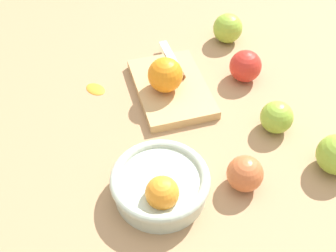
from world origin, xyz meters
TOP-DOWN VIEW (x-y plane):
  - ground_plane at (0.00, 0.00)m, footprint 2.40×2.40m
  - bowl at (-0.15, 0.15)m, footprint 0.19×0.19m
  - cutting_board at (0.10, 0.02)m, footprint 0.25×0.19m
  - orange_on_board at (0.10, 0.04)m, footprint 0.08×0.08m
  - knife at (0.16, -0.02)m, footprint 0.16×0.03m
  - apple_front_right at (0.23, -0.20)m, footprint 0.08×0.08m
  - apple_front_left at (-0.09, -0.14)m, footprint 0.07×0.07m
  - apple_front_right_2 at (0.08, -0.16)m, footprint 0.08×0.08m
  - apple_mid_left at (-0.19, 0.00)m, footprint 0.07×0.07m
  - citrus_peel at (0.18, 0.18)m, footprint 0.06×0.06m

SIDE VIEW (x-z plane):
  - ground_plane at x=0.00m, z-range 0.00..0.00m
  - citrus_peel at x=0.18m, z-range 0.00..0.01m
  - cutting_board at x=0.10m, z-range 0.00..0.02m
  - knife at x=0.16m, z-range 0.02..0.03m
  - bowl at x=-0.15m, z-range -0.01..0.08m
  - apple_mid_left at x=-0.19m, z-range 0.00..0.07m
  - apple_front_left at x=-0.09m, z-range 0.00..0.07m
  - apple_front_right_2 at x=0.08m, z-range 0.00..0.08m
  - apple_front_right at x=0.23m, z-range 0.00..0.08m
  - orange_on_board at x=0.10m, z-range 0.02..0.10m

